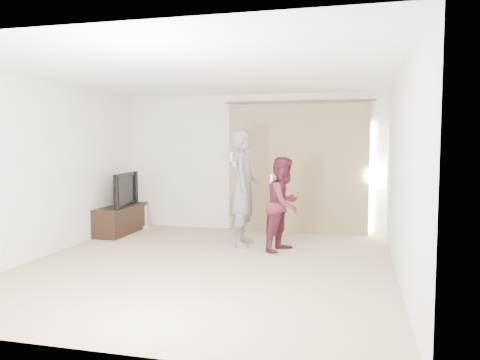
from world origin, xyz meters
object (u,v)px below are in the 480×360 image
Objects in this scene: tv at (121,189)px; person_woman at (284,204)px; person_man at (244,188)px; tv_console at (121,219)px.

tv is 0.73× the size of person_woman.
tv_console is at bearing 169.38° from person_man.
person_woman reaches higher than tv_console.
tv_console is 0.70× the size of person_man.
person_woman is at bearing -12.14° from tv_console.
tv is at bearing 0.00° from tv_console.
tv_console is 3.27m from person_woman.
person_man is at bearing -10.62° from tv_console.
tv is at bearing 167.86° from person_woman.
tv_console is 0.90× the size of person_woman.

